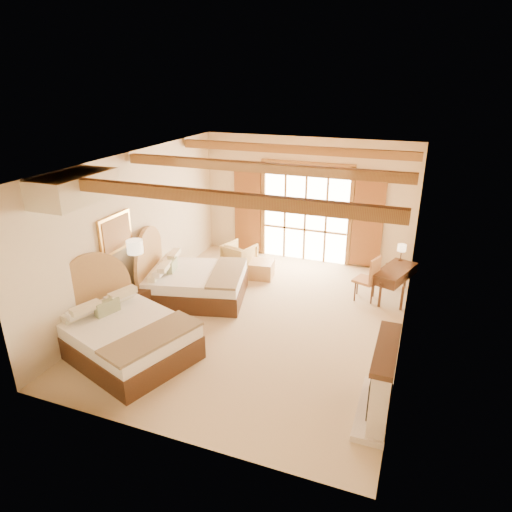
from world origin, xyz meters
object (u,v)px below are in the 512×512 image
at_px(bed_near, 119,332).
at_px(nightstand, 138,301).
at_px(desk, 394,282).
at_px(bed_far, 189,279).
at_px(armchair, 239,256).

distance_m(bed_near, nightstand, 1.49).
xyz_separation_m(bed_near, desk, (4.31, 4.02, -0.07)).
bearing_deg(bed_far, desk, 6.87).
xyz_separation_m(nightstand, desk, (4.87, 2.65, 0.09)).
distance_m(bed_near, armchair, 4.34).
relative_size(nightstand, desk, 0.40).
xyz_separation_m(bed_far, nightstand, (-0.63, -1.03, -0.15)).
distance_m(armchair, desk, 3.83).
bearing_deg(desk, bed_near, -118.11).
bearing_deg(desk, bed_far, -140.25).
bearing_deg(bed_near, armchair, 102.79).
xyz_separation_m(nightstand, armchair, (1.05, 2.94, 0.05)).
bearing_deg(bed_near, bed_far, 107.52).
xyz_separation_m(bed_near, armchair, (0.49, 4.31, -0.11)).
height_order(bed_near, bed_far, bed_near).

